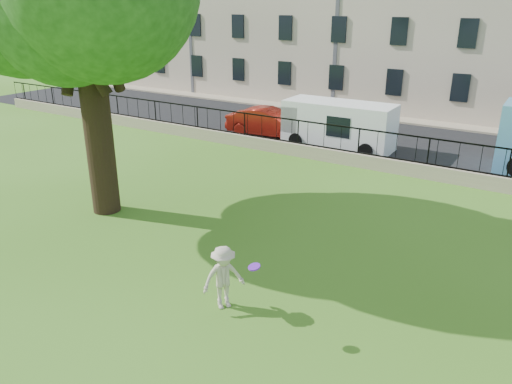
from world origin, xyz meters
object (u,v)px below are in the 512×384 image
Objects in this scene: red_sedan at (269,123)px; white_van at (339,125)px; frisbee at (254,267)px; man at (224,278)px.

red_sedan is 4.06m from white_van.
man is at bearing 159.16° from frisbee.
red_sedan is at bearing 61.24° from man.
red_sedan is at bearing 179.11° from white_van.
white_van reaches higher than man.
frisbee is 0.05× the size of white_van.
red_sedan is 0.85× the size of white_van.
red_sedan is (-8.60, 14.88, -0.88)m from frisbee.
man is at bearing -77.53° from white_van.
red_sedan is (-7.47, 14.45, -0.04)m from man.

